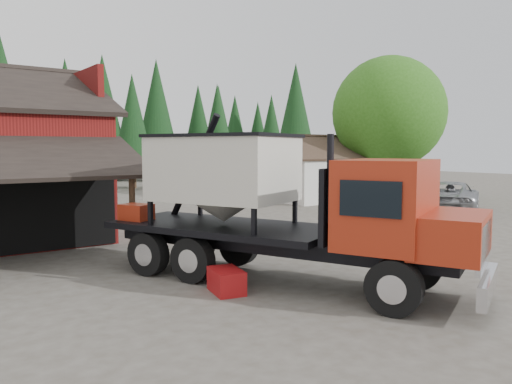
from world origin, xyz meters
TOP-DOWN VIEW (x-y plane):
  - ground at (0.00, 0.00)m, footprint 120.00×120.00m
  - farmhouse at (13.00, 13.00)m, footprint 8.60×6.42m
  - deciduous_tree at (17.01, 9.97)m, footprint 8.00×8.00m
  - conifer_backdrop at (0.00, 42.00)m, footprint 76.00×16.00m
  - near_pine_b at (6.00, 30.00)m, footprint 3.96×3.96m
  - near_pine_c at (22.00, 26.00)m, footprint 4.84×4.84m
  - near_pine_d at (-4.00, 34.00)m, footprint 5.28×5.28m
  - feed_truck at (-3.51, -2.97)m, footprint 6.74×10.63m
  - silver_car at (14.00, 3.00)m, footprint 7.01×5.67m
  - equip_box at (-5.21, -2.96)m, footprint 0.93×1.23m

SIDE VIEW (x-z plane):
  - ground at x=0.00m, z-range 0.00..0.00m
  - conifer_backdrop at x=0.00m, z-range -8.00..8.00m
  - equip_box at x=-5.21m, z-range 0.00..0.60m
  - silver_car at x=14.00m, z-range 0.00..1.77m
  - farmhouse at x=13.00m, z-range -0.66..3.99m
  - feed_truck at x=-3.51m, z-range -0.15..4.54m
  - near_pine_b at x=6.00m, z-range 0.69..11.09m
  - deciduous_tree at x=17.01m, z-range 0.81..11.01m
  - near_pine_c at x=22.00m, z-range 0.69..13.09m
  - near_pine_d at x=-4.00m, z-range 0.69..14.09m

